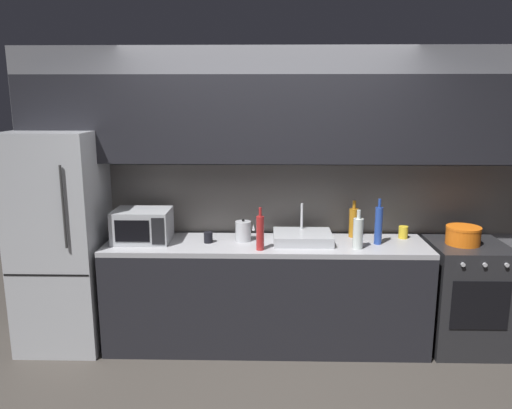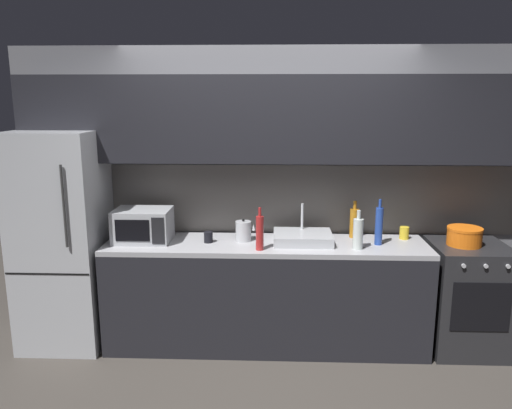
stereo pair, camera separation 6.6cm
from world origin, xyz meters
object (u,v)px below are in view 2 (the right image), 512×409
(wine_bottle_clear, at_px, (358,233))
(wine_bottle_amber, at_px, (354,222))
(mug_dark, at_px, (208,237))
(wine_bottle_blue, at_px, (379,226))
(mug_yellow, at_px, (404,233))
(oven_range, at_px, (466,297))
(cooking_pot, at_px, (464,236))
(microwave, at_px, (143,225))
(kettle, at_px, (244,231))
(wine_bottle_red, at_px, (260,232))
(refrigerator, at_px, (63,240))

(wine_bottle_clear, bearing_deg, wine_bottle_amber, 86.43)
(mug_dark, bearing_deg, wine_bottle_blue, -0.16)
(wine_bottle_amber, xyz_separation_m, mug_yellow, (0.42, -0.03, -0.08))
(oven_range, bearing_deg, mug_yellow, 161.40)
(wine_bottle_blue, bearing_deg, cooking_pot, 0.68)
(microwave, height_order, wine_bottle_amber, wine_bottle_amber)
(wine_bottle_blue, relative_size, wine_bottle_clear, 1.20)
(kettle, distance_m, wine_bottle_red, 0.29)
(kettle, bearing_deg, wine_bottle_blue, -3.46)
(kettle, xyz_separation_m, wine_bottle_blue, (1.10, -0.07, 0.08))
(refrigerator, height_order, wine_bottle_blue, refrigerator)
(microwave, height_order, wine_bottle_red, wine_bottle_red)
(oven_range, bearing_deg, kettle, 178.15)
(wine_bottle_amber, bearing_deg, wine_bottle_blue, -51.21)
(refrigerator, bearing_deg, wine_bottle_clear, -3.29)
(oven_range, height_order, mug_yellow, mug_yellow)
(kettle, height_order, wine_bottle_red, wine_bottle_red)
(oven_range, bearing_deg, microwave, 179.58)
(oven_range, distance_m, mug_yellow, 0.73)
(microwave, bearing_deg, wine_bottle_red, -12.14)
(oven_range, xyz_separation_m, mug_yellow, (-0.50, 0.17, 0.50))
(microwave, distance_m, cooking_pot, 2.63)
(refrigerator, height_order, wine_bottle_clear, refrigerator)
(mug_yellow, distance_m, mug_dark, 1.65)
(wine_bottle_blue, distance_m, mug_dark, 1.40)
(kettle, relative_size, mug_yellow, 1.83)
(kettle, distance_m, wine_bottle_blue, 1.11)
(wine_bottle_red, bearing_deg, wine_bottle_blue, 10.84)
(microwave, bearing_deg, mug_dark, -2.37)
(refrigerator, relative_size, wine_bottle_amber, 5.69)
(refrigerator, distance_m, mug_yellow, 2.88)
(microwave, bearing_deg, mug_yellow, 3.87)
(kettle, xyz_separation_m, wine_bottle_amber, (0.94, 0.14, 0.05))
(oven_range, height_order, wine_bottle_clear, wine_bottle_clear)
(wine_bottle_red, xyz_separation_m, cooking_pot, (1.65, 0.19, -0.07))
(kettle, bearing_deg, mug_dark, -167.65)
(wine_bottle_red, distance_m, mug_dark, 0.48)
(mug_dark, bearing_deg, oven_range, 0.08)
(cooking_pot, bearing_deg, kettle, 178.13)
(cooking_pot, bearing_deg, microwave, 179.60)
(microwave, bearing_deg, wine_bottle_amber, 5.83)
(microwave, relative_size, mug_dark, 5.07)
(refrigerator, relative_size, oven_range, 2.02)
(refrigerator, distance_m, kettle, 1.52)
(wine_bottle_red, bearing_deg, mug_yellow, 16.48)
(wine_bottle_clear, bearing_deg, wine_bottle_blue, 35.01)
(wine_bottle_clear, height_order, mug_dark, wine_bottle_clear)
(wine_bottle_amber, xyz_separation_m, wine_bottle_clear, (-0.02, -0.34, -0.00))
(kettle, distance_m, wine_bottle_amber, 0.95)
(microwave, xyz_separation_m, mug_yellow, (2.19, 0.15, -0.08))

